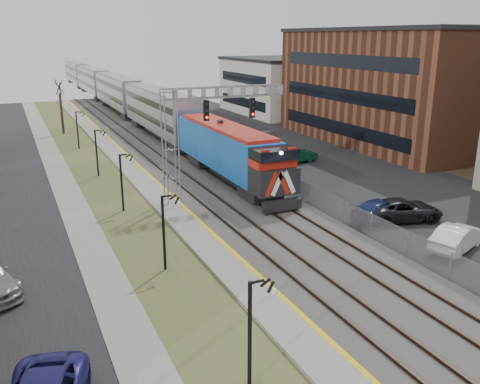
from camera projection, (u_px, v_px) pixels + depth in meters
street_west at (3, 197)px, 37.80m from camera, size 7.00×120.00×0.04m
sidewalk at (66, 189)px, 39.58m from camera, size 2.00×120.00×0.08m
grass_median at (105, 185)px, 40.77m from camera, size 4.00×120.00×0.06m
platform at (142, 180)px, 41.93m from camera, size 2.00×120.00×0.24m
ballast_bed at (199, 174)px, 43.91m from camera, size 8.00×120.00×0.20m
parking_lot at (316, 161)px, 48.69m from camera, size 16.00×120.00×0.04m
platform_edge at (152, 177)px, 42.24m from camera, size 0.24×120.00×0.01m
track_near at (176, 174)px, 43.07m from camera, size 1.58×120.00×0.15m
track_far at (215, 170)px, 44.46m from camera, size 1.58×120.00×0.15m
train at (114, 92)px, 81.78m from camera, size 3.00×108.65×5.33m
signal_gantry at (194, 125)px, 35.11m from camera, size 9.00×1.07×8.15m
lampposts at (162, 232)px, 25.65m from camera, size 0.14×62.14×4.00m
fence at (243, 161)px, 45.37m from camera, size 0.04×120.00×1.60m
buildings_east at (464, 92)px, 49.06m from camera, size 16.00×76.00×15.00m
car_lot_b at (457, 238)px, 28.28m from camera, size 4.63×2.99×1.44m
car_lot_c at (402, 210)px, 32.74m from camera, size 5.56×3.56×1.43m
car_lot_d at (381, 210)px, 32.93m from camera, size 4.90×2.84×1.34m
car_lot_e at (277, 156)px, 47.38m from camera, size 4.72×2.07×1.58m
car_lot_f at (295, 155)px, 47.80m from camera, size 4.62×2.12×1.47m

